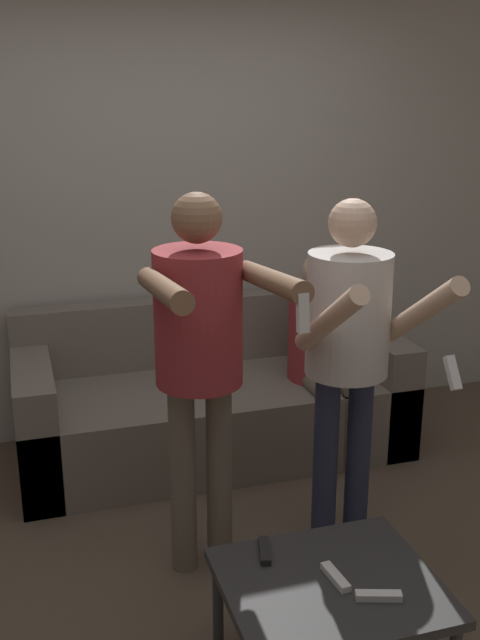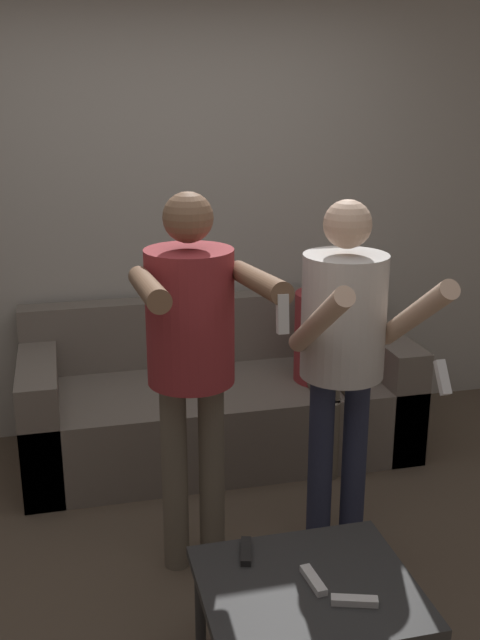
{
  "view_description": "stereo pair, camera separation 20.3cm",
  "coord_description": "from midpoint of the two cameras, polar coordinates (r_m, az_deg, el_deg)",
  "views": [
    {
      "loc": [
        -0.81,
        -2.47,
        2.01
      ],
      "look_at": [
        0.19,
        0.78,
        0.94
      ],
      "focal_mm": 42.0,
      "sensor_mm": 36.0,
      "label": 1
    },
    {
      "loc": [
        -0.62,
        -2.52,
        2.01
      ],
      "look_at": [
        0.19,
        0.78,
        0.94
      ],
      "focal_mm": 42.0,
      "sensor_mm": 36.0,
      "label": 2
    }
  ],
  "objects": [
    {
      "name": "ground_plane",
      "position": [
        3.28,
        -0.92,
        -20.3
      ],
      "size": [
        14.0,
        14.0,
        0.0
      ],
      "primitive_type": "plane",
      "color": "brown"
    },
    {
      "name": "person_standing_right",
      "position": [
        3.19,
        6.53,
        -1.32
      ],
      "size": [
        0.48,
        0.72,
        1.58
      ],
      "color": "#282D47",
      "rests_on": "ground_plane"
    },
    {
      "name": "coffee_table",
      "position": [
        2.69,
        4.59,
        -20.08
      ],
      "size": [
        0.72,
        0.62,
        0.42
      ],
      "color": "#2D2D2D",
      "rests_on": "ground_plane"
    },
    {
      "name": "couch",
      "position": [
        4.28,
        -3.5,
        -6.37
      ],
      "size": [
        2.14,
        0.88,
        0.83
      ],
      "color": "slate",
      "rests_on": "ground_plane"
    },
    {
      "name": "remote_mid",
      "position": [
        2.67,
        5.01,
        -18.96
      ],
      "size": [
        0.05,
        0.15,
        0.02
      ],
      "color": "white",
      "rests_on": "coffee_table"
    },
    {
      "name": "person_standing_left",
      "position": [
        2.98,
        -5.0,
        -1.69
      ],
      "size": [
        0.47,
        0.81,
        1.63
      ],
      "color": "#6B6051",
      "rests_on": "ground_plane"
    },
    {
      "name": "remote_far",
      "position": [
        2.78,
        -0.3,
        -17.2
      ],
      "size": [
        0.07,
        0.15,
        0.02
      ],
      "color": "black",
      "rests_on": "coffee_table"
    },
    {
      "name": "remote_near",
      "position": [
        2.6,
        8.19,
        -20.13
      ],
      "size": [
        0.15,
        0.08,
        0.02
      ],
      "color": "white",
      "rests_on": "coffee_table"
    },
    {
      "name": "person_seated",
      "position": [
        4.14,
        4.87,
        -1.99
      ],
      "size": [
        0.34,
        0.54,
        1.15
      ],
      "color": "#6B6051",
      "rests_on": "ground_plane"
    },
    {
      "name": "wall_back",
      "position": [
        4.39,
        -7.61,
        8.63
      ],
      "size": [
        6.4,
        0.06,
        2.7
      ],
      "color": "#B7B2A8",
      "rests_on": "ground_plane"
    }
  ]
}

